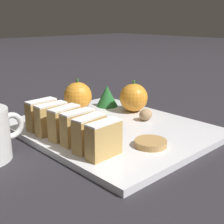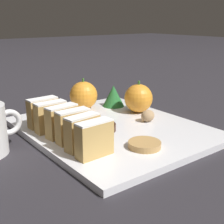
# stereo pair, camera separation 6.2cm
# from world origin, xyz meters

# --- Properties ---
(ground_plane) EXTENTS (6.00, 6.00, 0.00)m
(ground_plane) POSITION_xyz_m (0.00, 0.00, 0.00)
(ground_plane) COLOR #28262B
(serving_platter) EXTENTS (0.31, 0.38, 0.01)m
(serving_platter) POSITION_xyz_m (0.00, 0.00, 0.01)
(serving_platter) COLOR white
(serving_platter) RESTS_ON ground_plane
(stollen_slice_front) EXTENTS (0.06, 0.03, 0.06)m
(stollen_slice_front) POSITION_xyz_m (-0.11, -0.10, 0.04)
(stollen_slice_front) COLOR tan
(stollen_slice_front) RESTS_ON serving_platter
(stollen_slice_second) EXTENTS (0.06, 0.03, 0.06)m
(stollen_slice_second) POSITION_xyz_m (-0.11, -0.06, 0.04)
(stollen_slice_second) COLOR tan
(stollen_slice_second) RESTS_ON serving_platter
(stollen_slice_third) EXTENTS (0.06, 0.02, 0.06)m
(stollen_slice_third) POSITION_xyz_m (-0.10, -0.02, 0.04)
(stollen_slice_third) COLOR tan
(stollen_slice_third) RESTS_ON serving_platter
(stollen_slice_fourth) EXTENTS (0.06, 0.03, 0.06)m
(stollen_slice_fourth) POSITION_xyz_m (-0.11, 0.01, 0.04)
(stollen_slice_fourth) COLOR tan
(stollen_slice_fourth) RESTS_ON serving_platter
(stollen_slice_fifth) EXTENTS (0.06, 0.02, 0.06)m
(stollen_slice_fifth) POSITION_xyz_m (-0.11, 0.05, 0.04)
(stollen_slice_fifth) COLOR tan
(stollen_slice_fifth) RESTS_ON serving_platter
(stollen_slice_sixth) EXTENTS (0.06, 0.03, 0.06)m
(stollen_slice_sixth) POSITION_xyz_m (-0.11, 0.08, 0.04)
(stollen_slice_sixth) COLOR tan
(stollen_slice_sixth) RESTS_ON serving_platter
(orange_near) EXTENTS (0.07, 0.07, 0.07)m
(orange_near) POSITION_xyz_m (0.02, 0.14, 0.05)
(orange_near) COLOR orange
(orange_near) RESTS_ON serving_platter
(orange_far) EXTENTS (0.07, 0.07, 0.07)m
(orange_far) POSITION_xyz_m (0.11, 0.04, 0.04)
(orange_far) COLOR orange
(orange_far) RESTS_ON serving_platter
(walnut) EXTENTS (0.03, 0.03, 0.03)m
(walnut) POSITION_xyz_m (0.08, -0.02, 0.02)
(walnut) COLOR tan
(walnut) RESTS_ON serving_platter
(chocolate_cookie) EXTENTS (0.06, 0.06, 0.01)m
(chocolate_cookie) POSITION_xyz_m (-0.03, -0.01, 0.02)
(chocolate_cookie) COLOR #381E14
(chocolate_cookie) RESTS_ON serving_platter
(gingerbread_cookie) EXTENTS (0.06, 0.06, 0.01)m
(gingerbread_cookie) POSITION_xyz_m (-0.02, -0.12, 0.02)
(gingerbread_cookie) COLOR tan
(gingerbread_cookie) RESTS_ON serving_platter
(evergreen_sprig) EXTENTS (0.05, 0.05, 0.05)m
(evergreen_sprig) POSITION_xyz_m (0.09, 0.12, 0.04)
(evergreen_sprig) COLOR #23662D
(evergreen_sprig) RESTS_ON serving_platter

